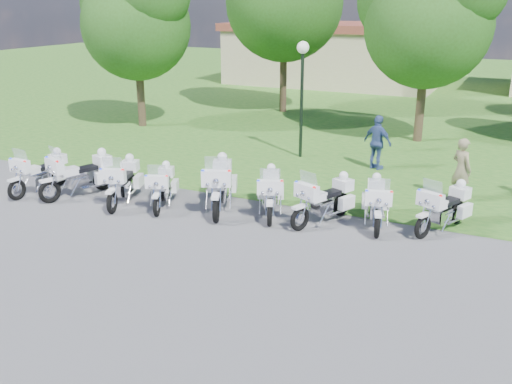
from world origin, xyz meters
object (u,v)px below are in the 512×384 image
at_px(motorcycle_3, 163,186).
at_px(motorcycle_4, 220,184).
at_px(motorcycle_0, 41,172).
at_px(lamp_post, 302,71).
at_px(motorcycle_5, 271,192).
at_px(motorcycle_1, 81,173).
at_px(motorcycle_8, 445,207).
at_px(motorcycle_2, 123,181).
at_px(bystander_c, 378,143).
at_px(motorcycle_6, 325,199).
at_px(motorcycle_7, 376,202).
at_px(bystander_a, 461,170).

height_order(motorcycle_3, motorcycle_4, motorcycle_4).
bearing_deg(motorcycle_0, lamp_post, -124.49).
distance_m(motorcycle_5, lamp_post, 6.64).
xyz_separation_m(motorcycle_1, motorcycle_8, (10.27, 1.88, -0.06)).
height_order(motorcycle_0, motorcycle_2, motorcycle_2).
bearing_deg(lamp_post, bystander_c, -7.48).
relative_size(motorcycle_3, bystander_c, 1.04).
bearing_deg(motorcycle_6, motorcycle_4, 28.76).
height_order(motorcycle_1, motorcycle_3, motorcycle_1).
relative_size(motorcycle_4, motorcycle_5, 1.16).
bearing_deg(lamp_post, motorcycle_5, -76.37).
relative_size(motorcycle_7, motorcycle_8, 1.04).
distance_m(motorcycle_4, lamp_post, 6.68).
distance_m(motorcycle_3, motorcycle_7, 6.00).
xyz_separation_m(motorcycle_5, motorcycle_8, (4.49, 0.84, -0.01)).
bearing_deg(motorcycle_7, bystander_a, -136.70).
distance_m(motorcycle_4, motorcycle_7, 4.34).
bearing_deg(motorcycle_2, motorcycle_3, 172.35).
xyz_separation_m(motorcycle_3, motorcycle_8, (7.53, 1.59, 0.03)).
bearing_deg(motorcycle_1, lamp_post, -101.96).
height_order(motorcycle_2, bystander_c, bystander_c).
relative_size(motorcycle_0, motorcycle_2, 1.01).
xyz_separation_m(motorcycle_2, motorcycle_4, (2.81, 0.74, 0.08)).
height_order(motorcycle_4, motorcycle_7, motorcycle_4).
height_order(motorcycle_2, motorcycle_7, motorcycle_2).
xyz_separation_m(motorcycle_2, bystander_c, (5.80, 6.56, 0.30)).
relative_size(bystander_a, bystander_c, 0.98).
distance_m(motorcycle_2, motorcycle_8, 8.93).
relative_size(motorcycle_1, bystander_c, 1.23).
relative_size(motorcycle_5, motorcycle_6, 0.98).
height_order(motorcycle_3, bystander_a, bystander_a).
distance_m(motorcycle_0, motorcycle_5, 7.25).
height_order(motorcycle_0, motorcycle_5, motorcycle_0).
xyz_separation_m(motorcycle_3, motorcycle_7, (5.87, 1.20, 0.03)).
height_order(motorcycle_2, motorcycle_6, motorcycle_2).
xyz_separation_m(motorcycle_4, motorcycle_6, (3.00, 0.31, -0.09)).
relative_size(motorcycle_3, motorcycle_6, 0.92).
relative_size(motorcycle_5, motorcycle_8, 1.02).
xyz_separation_m(lamp_post, bystander_a, (6.00, -2.55, -2.26)).
xyz_separation_m(motorcycle_8, bystander_c, (-2.94, 4.72, 0.33)).
bearing_deg(motorcycle_7, motorcycle_2, -4.77).
xyz_separation_m(motorcycle_8, lamp_post, (-5.93, 5.11, 2.57)).
xyz_separation_m(motorcycle_0, motorcycle_7, (9.97, 1.74, -0.01)).
height_order(motorcycle_2, lamp_post, lamp_post).
height_order(motorcycle_5, bystander_c, bystander_c).
bearing_deg(motorcycle_4, bystander_c, -140.56).
relative_size(motorcycle_2, motorcycle_8, 1.07).
bearing_deg(motorcycle_5, bystander_c, -128.52).
bearing_deg(motorcycle_3, bystander_c, -149.21).
bearing_deg(motorcycle_3, motorcycle_4, 174.10).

